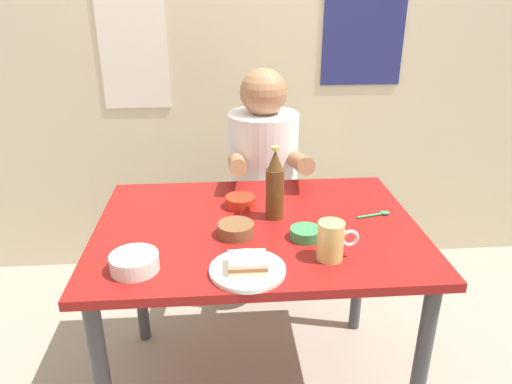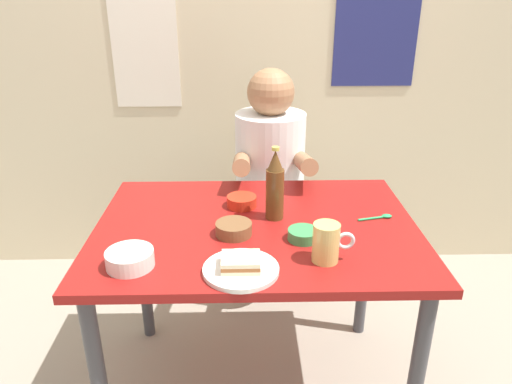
{
  "view_description": "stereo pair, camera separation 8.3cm",
  "coord_description": "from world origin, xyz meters",
  "px_view_note": "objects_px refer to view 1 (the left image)",
  "views": [
    {
      "loc": [
        -0.12,
        -1.46,
        1.49
      ],
      "look_at": [
        0.0,
        0.05,
        0.84
      ],
      "focal_mm": 33.52,
      "sensor_mm": 36.0,
      "label": 1
    },
    {
      "loc": [
        -0.03,
        -1.46,
        1.49
      ],
      "look_at": [
        0.0,
        0.05,
        0.84
      ],
      "focal_mm": 33.52,
      "sensor_mm": 36.0,
      "label": 2
    }
  ],
  "objects_px": {
    "beer_bottle": "(275,186)",
    "beer_mug": "(331,241)",
    "plate_orange": "(248,270)",
    "person_seated": "(263,158)",
    "dining_table": "(257,248)",
    "stool": "(263,236)",
    "dip_bowl_green": "(306,233)",
    "sandwich": "(248,262)"
  },
  "relations": [
    {
      "from": "beer_mug",
      "to": "dip_bowl_green",
      "type": "relative_size",
      "value": 1.26
    },
    {
      "from": "person_seated",
      "to": "beer_bottle",
      "type": "distance_m",
      "value": 0.57
    },
    {
      "from": "stool",
      "to": "dip_bowl_green",
      "type": "relative_size",
      "value": 4.5
    },
    {
      "from": "dining_table",
      "to": "dip_bowl_green",
      "type": "xyz_separation_m",
      "value": [
        0.15,
        -0.11,
        0.11
      ]
    },
    {
      "from": "stool",
      "to": "beer_bottle",
      "type": "xyz_separation_m",
      "value": [
        -0.01,
        -0.58,
        0.51
      ]
    },
    {
      "from": "dining_table",
      "to": "stool",
      "type": "xyz_separation_m",
      "value": [
        0.08,
        0.63,
        -0.3
      ]
    },
    {
      "from": "dining_table",
      "to": "person_seated",
      "type": "xyz_separation_m",
      "value": [
        0.08,
        0.62,
        0.12
      ]
    },
    {
      "from": "stool",
      "to": "beer_bottle",
      "type": "bearing_deg",
      "value": -91.29
    },
    {
      "from": "dining_table",
      "to": "sandwich",
      "type": "relative_size",
      "value": 10.0
    },
    {
      "from": "beer_bottle",
      "to": "beer_mug",
      "type": "bearing_deg",
      "value": -64.81
    },
    {
      "from": "dip_bowl_green",
      "to": "plate_orange",
      "type": "bearing_deg",
      "value": -137.08
    },
    {
      "from": "dining_table",
      "to": "stool",
      "type": "distance_m",
      "value": 0.7
    },
    {
      "from": "beer_bottle",
      "to": "dip_bowl_green",
      "type": "distance_m",
      "value": 0.21
    },
    {
      "from": "dining_table",
      "to": "plate_orange",
      "type": "bearing_deg",
      "value": -99.84
    },
    {
      "from": "dining_table",
      "to": "beer_bottle",
      "type": "relative_size",
      "value": 4.2
    },
    {
      "from": "stool",
      "to": "person_seated",
      "type": "distance_m",
      "value": 0.42
    },
    {
      "from": "stool",
      "to": "plate_orange",
      "type": "xyz_separation_m",
      "value": [
        -0.13,
        -0.92,
        0.4
      ]
    },
    {
      "from": "plate_orange",
      "to": "stool",
      "type": "bearing_deg",
      "value": 82.03
    },
    {
      "from": "dip_bowl_green",
      "to": "beer_mug",
      "type": "bearing_deg",
      "value": -67.51
    },
    {
      "from": "plate_orange",
      "to": "dip_bowl_green",
      "type": "xyz_separation_m",
      "value": [
        0.2,
        0.19,
        0.01
      ]
    },
    {
      "from": "beer_mug",
      "to": "dining_table",
      "type": "bearing_deg",
      "value": 130.35
    },
    {
      "from": "person_seated",
      "to": "dip_bowl_green",
      "type": "height_order",
      "value": "person_seated"
    },
    {
      "from": "stool",
      "to": "sandwich",
      "type": "xyz_separation_m",
      "value": [
        -0.13,
        -0.92,
        0.42
      ]
    },
    {
      "from": "plate_orange",
      "to": "dip_bowl_green",
      "type": "distance_m",
      "value": 0.27
    },
    {
      "from": "beer_bottle",
      "to": "dining_table",
      "type": "bearing_deg",
      "value": -141.27
    },
    {
      "from": "stool",
      "to": "dip_bowl_green",
      "type": "bearing_deg",
      "value": -84.58
    },
    {
      "from": "dining_table",
      "to": "sandwich",
      "type": "bearing_deg",
      "value": -99.84
    },
    {
      "from": "beer_bottle",
      "to": "dip_bowl_green",
      "type": "xyz_separation_m",
      "value": [
        0.08,
        -0.16,
        -0.1
      ]
    },
    {
      "from": "sandwich",
      "to": "beer_bottle",
      "type": "height_order",
      "value": "beer_bottle"
    },
    {
      "from": "dining_table",
      "to": "dip_bowl_green",
      "type": "height_order",
      "value": "dip_bowl_green"
    },
    {
      "from": "sandwich",
      "to": "beer_mug",
      "type": "height_order",
      "value": "beer_mug"
    },
    {
      "from": "plate_orange",
      "to": "beer_mug",
      "type": "distance_m",
      "value": 0.26
    },
    {
      "from": "person_seated",
      "to": "dip_bowl_green",
      "type": "bearing_deg",
      "value": -84.5
    },
    {
      "from": "stool",
      "to": "beer_mug",
      "type": "bearing_deg",
      "value": -81.91
    },
    {
      "from": "person_seated",
      "to": "stool",
      "type": "bearing_deg",
      "value": 90.0
    },
    {
      "from": "person_seated",
      "to": "dip_bowl_green",
      "type": "xyz_separation_m",
      "value": [
        0.07,
        -0.73,
        -0.01
      ]
    },
    {
      "from": "plate_orange",
      "to": "beer_bottle",
      "type": "height_order",
      "value": "beer_bottle"
    },
    {
      "from": "plate_orange",
      "to": "dip_bowl_green",
      "type": "height_order",
      "value": "dip_bowl_green"
    },
    {
      "from": "sandwich",
      "to": "dip_bowl_green",
      "type": "height_order",
      "value": "sandwich"
    },
    {
      "from": "dining_table",
      "to": "beer_mug",
      "type": "bearing_deg",
      "value": -49.65
    },
    {
      "from": "stool",
      "to": "person_seated",
      "type": "relative_size",
      "value": 0.63
    },
    {
      "from": "dip_bowl_green",
      "to": "person_seated",
      "type": "bearing_deg",
      "value": 95.5
    }
  ]
}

